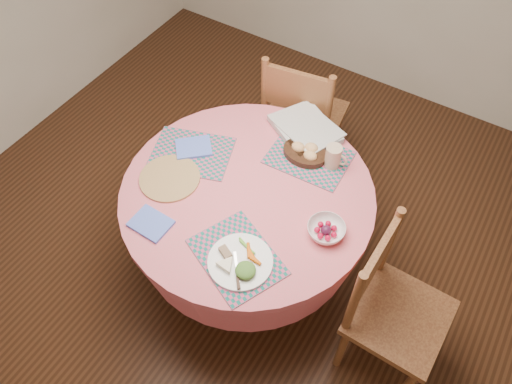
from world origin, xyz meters
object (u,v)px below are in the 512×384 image
Objects in this scene: dining_table at (248,215)px; wicker_trivet at (170,178)px; chair_right at (391,307)px; fruit_bowl at (326,230)px; dinner_plate at (241,262)px; bread_bowl at (305,152)px; chair_back at (301,117)px; latte_mug at (334,156)px.

wicker_trivet is (-0.37, -0.14, 0.20)m from dining_table.
fruit_bowl is (-0.39, 0.04, 0.28)m from chair_right.
dinner_plate is 1.24× the size of bread_bowl.
chair_back is 0.59m from bread_bowl.
wicker_trivet is 0.69m from bread_bowl.
chair_back is 1.03m from fruit_bowl.
bread_bowl is 0.47m from fruit_bowl.
chair_right is 3.19× the size of wicker_trivet.
wicker_trivet is 1.38× the size of fruit_bowl.
chair_back is 8.12× the size of latte_mug.
fruit_bowl is (0.30, -0.36, -0.01)m from bread_bowl.
chair_right is 0.85m from bread_bowl.
chair_back is 1.01m from wicker_trivet.
chair_back is at bearing 131.88° from latte_mug.
fruit_bowl is (0.24, 0.34, 0.01)m from dinner_plate.
bread_bowl is at bearing 69.78° from dining_table.
dinner_plate is 0.73m from latte_mug.
bread_bowl is (-0.06, 0.70, 0.01)m from dinner_plate.
dining_table is 0.83m from chair_right.
chair_back reaches higher than fruit_bowl.
chair_back is 4.56× the size of fruit_bowl.
dinner_plate is (0.19, -0.35, 0.22)m from dining_table.
dinner_plate is at bearing -125.22° from fruit_bowl.
bread_bowl is 0.15m from latte_mug.
bread_bowl is at bearing 95.26° from dinner_plate.
chair_right reaches higher than fruit_bowl.
fruit_bowl is at bearing -50.14° from bread_bowl.
wicker_trivet is at bearing 95.02° from chair_right.
wicker_trivet is (-0.24, -0.95, 0.24)m from chair_back.
chair_back reaches higher than wicker_trivet.
bread_bowl is at bearing 61.03° from chair_right.
dinner_plate is 1.31× the size of fruit_bowl.
dining_table is at bearing 177.92° from fruit_bowl.
bread_bowl is at bearing 110.41° from chair_back.
dining_table is at bearing 87.25° from chair_right.
wicker_trivet is at bearing 67.54° from chair_back.
chair_right is 4.39× the size of fruit_bowl.
chair_back is (-0.13, 0.81, -0.04)m from dining_table.
chair_back is 3.48× the size of dinner_plate.
dinner_plate is 0.70m from bread_bowl.
dinner_plate is at bearing -21.34° from wicker_trivet.
chair_right is 0.76m from latte_mug.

